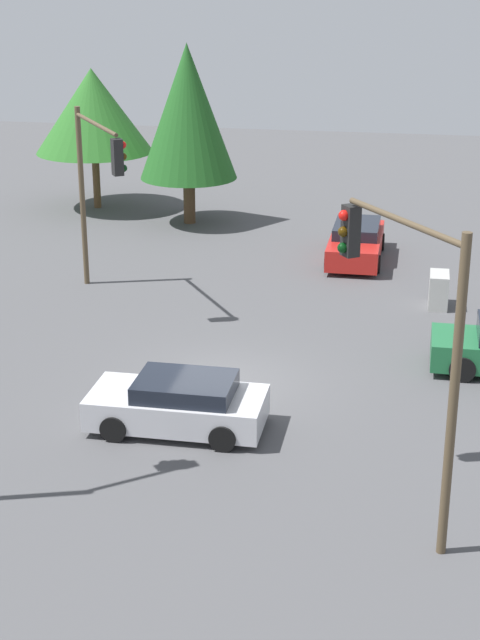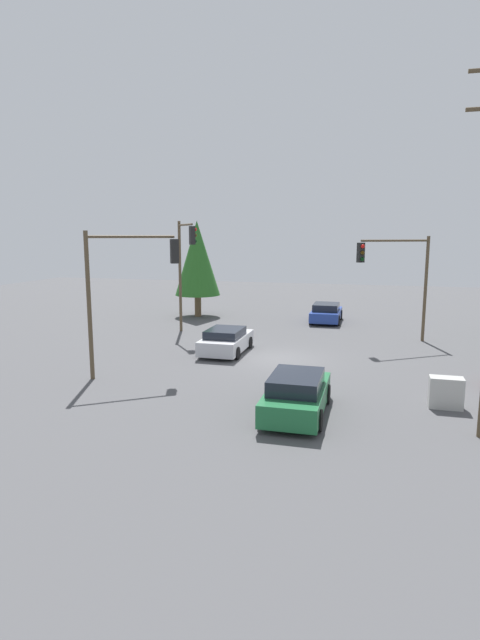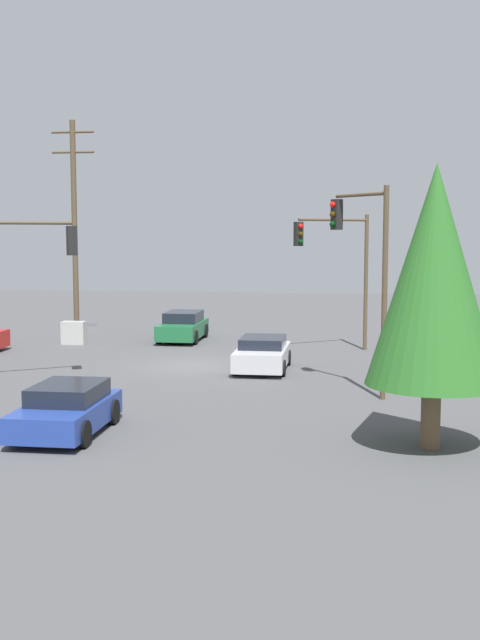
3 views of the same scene
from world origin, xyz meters
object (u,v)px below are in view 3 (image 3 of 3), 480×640
at_px(sedan_blue, 67,410).
at_px(traffic_signal_cross, 1,269).
at_px(traffic_signal_aux, 339,258).
at_px(sedan_silver, 262,354).
at_px(sedan_green, 183,327).
at_px(traffic_signal_main, 365,257).
at_px(electrical_cabinet, 74,333).

distance_m(sedan_blue, traffic_signal_cross, 8.29).
bearing_deg(sedan_blue, traffic_signal_aux, -113.77).
xyz_separation_m(sedan_blue, sedan_silver, (4.13, 10.76, -0.02)).
height_order(sedan_green, traffic_signal_main, traffic_signal_main).
bearing_deg(traffic_signal_aux, electrical_cabinet, -39.56).
xyz_separation_m(sedan_blue, traffic_signal_cross, (-4.50, 6.02, 3.50)).
bearing_deg(traffic_signal_cross, traffic_signal_main, -31.82).
relative_size(sedan_blue, traffic_signal_main, 0.59).
distance_m(traffic_signal_aux, electrical_cabinet, 13.35).
height_order(sedan_blue, traffic_signal_aux, traffic_signal_aux).
distance_m(sedan_green, traffic_signal_main, 15.65).
height_order(traffic_signal_aux, electrical_cabinet, traffic_signal_aux).
distance_m(sedan_blue, sedan_green, 18.85).
bearing_deg(sedan_green, traffic_signal_cross, 73.84).
distance_m(traffic_signal_cross, traffic_signal_aux, 15.22).
xyz_separation_m(traffic_signal_cross, traffic_signal_aux, (11.52, 9.94, 0.10)).
height_order(sedan_blue, traffic_signal_main, traffic_signal_main).
relative_size(sedan_blue, traffic_signal_cross, 0.68).
bearing_deg(sedan_silver, sedan_green, -58.68).
bearing_deg(sedan_blue, traffic_signal_main, -140.93).
xyz_separation_m(sedan_blue, electrical_cabinet, (-5.77, 16.82, -0.10)).
relative_size(sedan_green, traffic_signal_cross, 0.73).
bearing_deg(traffic_signal_cross, electrical_cabinet, 62.69).
bearing_deg(sedan_silver, electrical_cabinet, -31.47).
bearing_deg(traffic_signal_aux, sedan_silver, 25.17).
distance_m(sedan_green, electrical_cabinet, 5.38).
height_order(traffic_signal_main, electrical_cabinet, traffic_signal_main).
xyz_separation_m(sedan_silver, electrical_cabinet, (-9.90, 6.06, -0.08)).
distance_m(traffic_signal_main, electrical_cabinet, 17.69).
distance_m(sedan_silver, electrical_cabinet, 11.61).
height_order(sedan_blue, sedan_silver, sedan_blue).
xyz_separation_m(sedan_green, traffic_signal_main, (8.80, -12.33, 3.92)).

